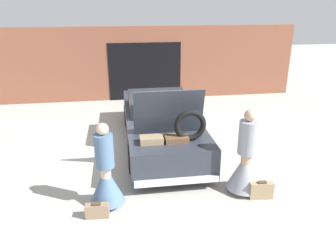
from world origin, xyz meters
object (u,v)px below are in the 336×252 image
(person_left, at_px, (106,177))
(suitcase_beside_right_person, at_px, (261,190))
(suitcase_beside_left_person, at_px, (97,211))
(person_right, at_px, (246,164))
(car, at_px, (160,123))

(person_left, bearing_deg, suitcase_beside_right_person, 84.84)
(suitcase_beside_left_person, bearing_deg, person_left, 64.84)
(person_right, bearing_deg, suitcase_beside_left_person, 109.34)
(car, height_order, person_left, car)
(person_left, xyz_separation_m, suitcase_beside_left_person, (-0.18, -0.38, -0.45))
(person_right, bearing_deg, car, 38.08)
(suitcase_beside_right_person, bearing_deg, car, 118.49)
(person_right, distance_m, suitcase_beside_right_person, 0.59)
(car, height_order, suitcase_beside_left_person, car)
(person_left, relative_size, suitcase_beside_left_person, 3.87)
(suitcase_beside_left_person, distance_m, suitcase_beside_right_person, 3.17)
(person_right, xyz_separation_m, suitcase_beside_left_person, (-2.92, -0.44, -0.49))
(car, height_order, person_right, car)
(person_left, bearing_deg, suitcase_beside_left_person, -25.51)
(car, relative_size, suitcase_beside_left_person, 11.91)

